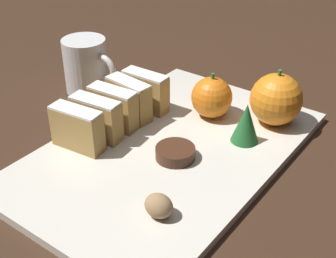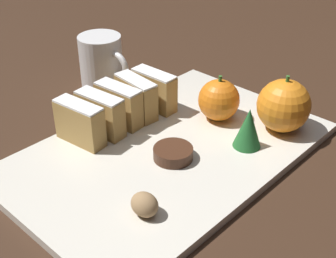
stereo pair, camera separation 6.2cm
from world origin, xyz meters
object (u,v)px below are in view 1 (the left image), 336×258
object	(u,v)px
walnut	(159,206)
orange_far	(276,99)
orange_near	(212,97)
chocolate_cookie	(175,153)
coffee_mug	(87,66)

from	to	relation	value
walnut	orange_far	bearing A→B (deg)	87.05
orange_far	walnut	world-z (taller)	orange_far
orange_near	chocolate_cookie	distance (m)	0.13
orange_far	chocolate_cookie	bearing A→B (deg)	-111.54
walnut	orange_near	bearing A→B (deg)	107.75
orange_far	walnut	bearing A→B (deg)	-92.95
orange_near	orange_far	distance (m)	0.09
orange_near	orange_far	xyz separation A→B (m)	(0.08, 0.04, 0.01)
orange_near	chocolate_cookie	size ratio (longest dim) A/B	1.33
chocolate_cookie	coffee_mug	xyz separation A→B (m)	(-0.25, 0.09, 0.03)
orange_near	chocolate_cookie	world-z (taller)	orange_near
walnut	chocolate_cookie	distance (m)	0.11
orange_near	walnut	world-z (taller)	orange_near
orange_far	chocolate_cookie	size ratio (longest dim) A/B	1.60
orange_far	chocolate_cookie	world-z (taller)	orange_far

